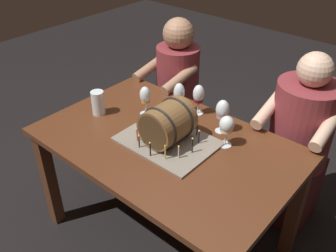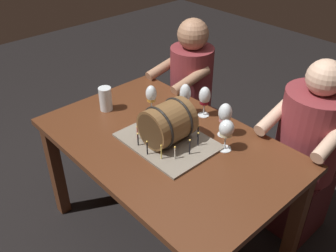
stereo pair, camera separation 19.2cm
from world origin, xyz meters
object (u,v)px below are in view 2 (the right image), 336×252
at_px(wine_glass_white, 226,130).
at_px(person_seated_left, 190,102).
at_px(person_seated_right, 304,157).
at_px(wine_glass_rose, 225,114).
at_px(wine_glass_red, 205,97).
at_px(dining_table, 166,157).
at_px(wine_glass_empty, 185,94).
at_px(wine_glass_amber, 151,95).
at_px(beer_pint, 106,100).
at_px(barrel_cake, 168,126).

distance_m(wine_glass_white, person_seated_left, 0.94).
bearing_deg(person_seated_right, person_seated_left, -179.96).
bearing_deg(wine_glass_rose, wine_glass_red, 161.72).
distance_m(dining_table, wine_glass_rose, 0.40).
xyz_separation_m(wine_glass_empty, wine_glass_rose, (0.30, -0.00, 0.00)).
xyz_separation_m(wine_glass_amber, person_seated_left, (-0.20, 0.54, -0.34)).
xyz_separation_m(wine_glass_rose, beer_pint, (-0.66, -0.32, -0.07)).
distance_m(barrel_cake, wine_glass_empty, 0.31).
relative_size(wine_glass_amber, beer_pint, 1.25).
xyz_separation_m(barrel_cake, wine_glass_red, (-0.05, 0.34, 0.02)).
relative_size(wine_glass_rose, beer_pint, 1.34).
distance_m(wine_glass_rose, person_seated_left, 0.83).
relative_size(wine_glass_amber, wine_glass_red, 0.97).
bearing_deg(beer_pint, person_seated_left, 88.56).
relative_size(barrel_cake, wine_glass_amber, 2.71).
height_order(dining_table, wine_glass_white, wine_glass_white).
distance_m(wine_glass_empty, person_seated_left, 0.63).
height_order(barrel_cake, wine_glass_empty, barrel_cake).
distance_m(wine_glass_white, beer_pint, 0.78).
bearing_deg(dining_table, wine_glass_empty, 116.44).
xyz_separation_m(wine_glass_empty, wine_glass_red, (0.09, 0.07, -0.01)).
xyz_separation_m(wine_glass_empty, wine_glass_amber, (-0.14, -0.14, -0.01)).
relative_size(wine_glass_white, beer_pint, 1.21).
distance_m(barrel_cake, wine_glass_white, 0.30).
bearing_deg(barrel_cake, person_seated_left, 126.05).
bearing_deg(person_seated_right, wine_glass_amber, -144.12).
bearing_deg(wine_glass_white, wine_glass_amber, -174.93).
bearing_deg(person_seated_right, wine_glass_white, -113.51).
height_order(wine_glass_amber, person_seated_left, person_seated_left).
bearing_deg(wine_glass_white, person_seated_right, 66.49).
relative_size(wine_glass_rose, wine_glass_white, 1.11).
xyz_separation_m(dining_table, wine_glass_red, (-0.04, 0.34, 0.23)).
bearing_deg(person_seated_right, wine_glass_empty, -146.85).
bearing_deg(dining_table, wine_glass_red, 97.36).
xyz_separation_m(wine_glass_red, beer_pint, (-0.45, -0.39, -0.06)).
xyz_separation_m(wine_glass_white, beer_pint, (-0.75, -0.22, -0.06)).
bearing_deg(wine_glass_red, person_seated_left, 142.65).
height_order(wine_glass_rose, person_seated_left, person_seated_left).
height_order(wine_glass_empty, wine_glass_amber, wine_glass_empty).
height_order(barrel_cake, wine_glass_red, barrel_cake).
bearing_deg(wine_glass_empty, person_seated_left, 130.48).
height_order(wine_glass_amber, wine_glass_red, wine_glass_red).
bearing_deg(wine_glass_red, barrel_cake, -80.80).
height_order(wine_glass_rose, wine_glass_white, wine_glass_rose).
distance_m(dining_table, wine_glass_amber, 0.38).
height_order(wine_glass_red, beer_pint, wine_glass_red).
bearing_deg(wine_glass_amber, wine_glass_red, 42.71).
xyz_separation_m(barrel_cake, wine_glass_empty, (-0.14, 0.27, 0.03)).
height_order(wine_glass_empty, wine_glass_red, wine_glass_empty).
bearing_deg(beer_pint, dining_table, 5.72).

